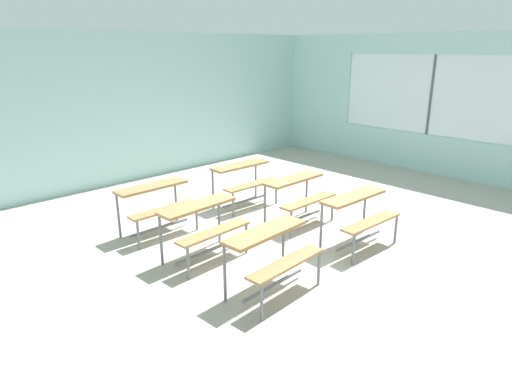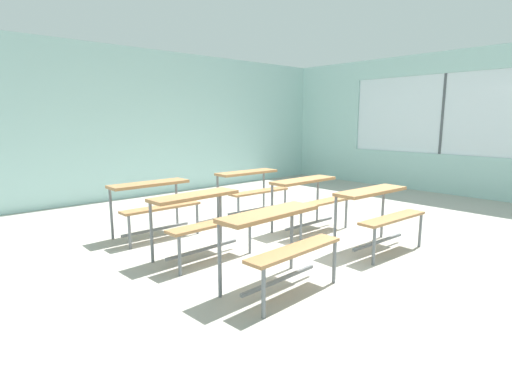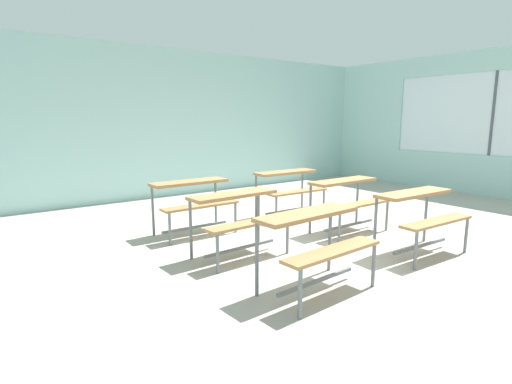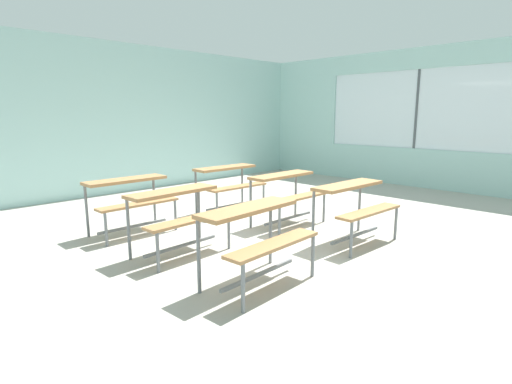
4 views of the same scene
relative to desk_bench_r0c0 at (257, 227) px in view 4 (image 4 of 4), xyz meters
name	(u,v)px [view 4 (image 4 of 4)]	position (x,y,z in m)	size (l,w,h in m)	color
ground	(283,240)	(1.25, 0.76, -0.59)	(10.00, 9.00, 0.05)	#ADA89E
wall_back	(116,119)	(1.25, 5.26, 0.94)	(10.00, 0.12, 3.00)	#A8D1CC
wall_right	(446,122)	(6.25, 0.63, 0.88)	(0.12, 9.00, 3.00)	#A8D1CC
desk_bench_r0c0	(257,227)	(0.00, 0.00, 0.00)	(1.13, 0.65, 0.74)	#A87547
desk_bench_r0c1	(355,199)	(1.75, 0.02, 0.00)	(1.12, 0.63, 0.74)	#A87547
desk_bench_r1c0	(179,206)	(-0.03, 1.23, 0.00)	(1.12, 0.64, 0.74)	#A87547
desk_bench_r1c1	(287,187)	(1.80, 1.16, 0.00)	(1.10, 0.59, 0.74)	#A87547
desk_bench_r2c0	(130,193)	(-0.02, 2.38, 0.00)	(1.10, 0.60, 0.74)	#A87547
desk_bench_r2c1	(229,178)	(1.75, 2.38, 0.00)	(1.12, 0.62, 0.74)	#A87547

